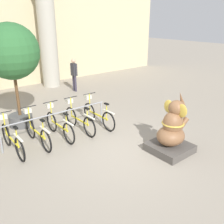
% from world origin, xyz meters
% --- Properties ---
extents(ground_plane, '(60.00, 60.00, 0.00)m').
position_xyz_m(ground_plane, '(0.00, 0.00, 0.00)').
color(ground_plane, gray).
extents(building_facade, '(20.00, 0.20, 6.00)m').
position_xyz_m(building_facade, '(0.00, 8.60, 3.00)').
color(building_facade, '#C6B78E').
rests_on(building_facade, ground_plane).
extents(column_right, '(1.10, 1.10, 5.16)m').
position_xyz_m(column_right, '(1.68, 7.60, 2.62)').
color(column_right, '#ADA899').
rests_on(column_right, ground_plane).
extents(bike_rack, '(3.47, 0.05, 0.77)m').
position_xyz_m(bike_rack, '(-0.89, 1.95, 0.60)').
color(bike_rack, gray).
rests_on(bike_rack, ground_plane).
extents(bicycle_0, '(0.48, 1.76, 1.03)m').
position_xyz_m(bicycle_0, '(-2.33, 1.81, 0.40)').
color(bicycle_0, black).
rests_on(bicycle_0, ground_plane).
extents(bicycle_1, '(0.48, 1.76, 1.03)m').
position_xyz_m(bicycle_1, '(-1.61, 1.83, 0.40)').
color(bicycle_1, black).
rests_on(bicycle_1, ground_plane).
extents(bicycle_2, '(0.48, 1.76, 1.03)m').
position_xyz_m(bicycle_2, '(-0.89, 1.85, 0.40)').
color(bicycle_2, black).
rests_on(bicycle_2, ground_plane).
extents(bicycle_3, '(0.48, 1.76, 1.03)m').
position_xyz_m(bicycle_3, '(-0.18, 1.85, 0.40)').
color(bicycle_3, black).
rests_on(bicycle_3, ground_plane).
extents(bicycle_4, '(0.48, 1.76, 1.03)m').
position_xyz_m(bicycle_4, '(0.54, 1.81, 0.40)').
color(bicycle_4, black).
rests_on(bicycle_4, ground_plane).
extents(elephant_statue, '(1.05, 1.05, 1.69)m').
position_xyz_m(elephant_statue, '(1.08, -0.86, 0.57)').
color(elephant_statue, '#4C4742').
rests_on(elephant_statue, ground_plane).
extents(person_pedestrian, '(0.21, 0.47, 1.61)m').
position_xyz_m(person_pedestrian, '(2.12, 5.96, 0.96)').
color(person_pedestrian, '#383342').
rests_on(person_pedestrian, ground_plane).
extents(potted_tree, '(1.75, 1.75, 3.36)m').
position_xyz_m(potted_tree, '(-1.50, 3.48, 2.39)').
color(potted_tree, '#4C4C4C').
rests_on(potted_tree, ground_plane).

